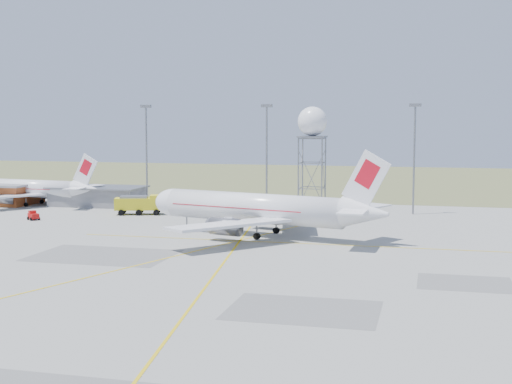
% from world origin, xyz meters
% --- Properties ---
extents(ground, '(400.00, 400.00, 0.00)m').
position_xyz_m(ground, '(0.00, 0.00, 0.00)').
color(ground, '#9B9C96').
rests_on(ground, ground).
extents(grass_strip, '(400.00, 120.00, 0.03)m').
position_xyz_m(grass_strip, '(0.00, 140.00, 0.01)').
color(grass_strip, '#5A6638').
rests_on(grass_strip, ground).
extents(building_grey, '(19.00, 10.00, 3.90)m').
position_xyz_m(building_grey, '(-45.00, 64.00, 1.97)').
color(building_grey, gray).
rests_on(building_grey, ground).
extents(mast_a, '(2.20, 0.50, 20.50)m').
position_xyz_m(mast_a, '(-35.00, 66.00, 12.07)').
color(mast_a, slate).
rests_on(mast_a, ground).
extents(mast_b, '(2.20, 0.50, 20.50)m').
position_xyz_m(mast_b, '(-10.00, 66.00, 12.07)').
color(mast_b, slate).
rests_on(mast_b, ground).
extents(mast_c, '(2.20, 0.50, 20.50)m').
position_xyz_m(mast_c, '(18.00, 66.00, 12.07)').
color(mast_c, slate).
rests_on(mast_c, ground).
extents(airliner_main, '(39.11, 37.20, 13.46)m').
position_xyz_m(airliner_main, '(-4.20, 35.06, 4.12)').
color(airliner_main, white).
rests_on(airliner_main, ground).
extents(airliner_far, '(31.91, 30.86, 10.86)m').
position_xyz_m(airliner_far, '(-59.48, 61.83, 3.33)').
color(airliner_far, white).
rests_on(airliner_far, ground).
extents(radar_tower, '(5.52, 5.52, 19.97)m').
position_xyz_m(radar_tower, '(-0.65, 63.48, 11.21)').
color(radar_tower, slate).
rests_on(radar_tower, ground).
extents(fire_truck, '(9.47, 5.60, 3.60)m').
position_xyz_m(fire_truck, '(-31.02, 53.42, 1.73)').
color(fire_truck, gold).
rests_on(fire_truck, ground).
extents(baggage_tug, '(2.54, 2.49, 1.62)m').
position_xyz_m(baggage_tug, '(-46.50, 42.13, 0.62)').
color(baggage_tug, '#B30E0C').
rests_on(baggage_tug, ground).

